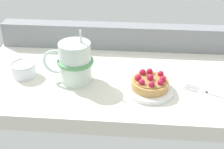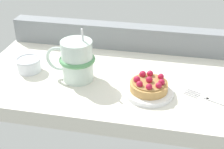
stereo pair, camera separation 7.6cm
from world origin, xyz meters
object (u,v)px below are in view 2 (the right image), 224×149
(dessert_fork, at_px, (220,103))
(sugar_bowl, at_px, (29,64))
(raspberry_tart, at_px, (149,85))
(dessert_plate, at_px, (148,92))
(coffee_mug, at_px, (76,60))

(dessert_fork, xyz_separation_m, sugar_bowl, (-0.49, 0.06, 0.02))
(raspberry_tart, distance_m, dessert_fork, 0.17)
(dessert_plate, relative_size, dessert_fork, 0.72)
(dessert_plate, xyz_separation_m, dessert_fork, (0.16, -0.01, -0.00))
(dessert_fork, distance_m, sugar_bowl, 0.49)
(coffee_mug, relative_size, sugar_bowl, 2.09)
(dessert_plate, bearing_deg, raspberry_tart, 148.20)
(sugar_bowl, bearing_deg, dessert_fork, -6.53)
(raspberry_tart, relative_size, coffee_mug, 0.64)
(dessert_plate, height_order, raspberry_tart, raspberry_tart)
(coffee_mug, relative_size, dessert_fork, 0.85)
(raspberry_tart, bearing_deg, sugar_bowl, 171.79)
(raspberry_tart, relative_size, sugar_bowl, 1.33)
(sugar_bowl, bearing_deg, raspberry_tart, -8.21)
(dessert_plate, height_order, sugar_bowl, sugar_bowl)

